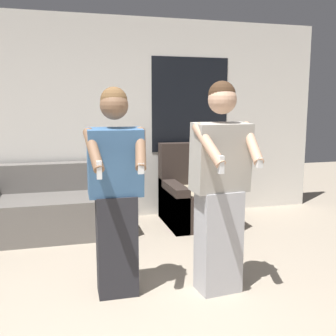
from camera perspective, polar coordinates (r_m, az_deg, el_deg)
The scene contains 5 objects.
wall_back at distance 5.37m, azimuth -8.35°, elevation 6.96°, with size 6.03×0.07×2.70m.
couch at distance 4.99m, azimuth -16.72°, elevation -5.74°, with size 1.78×0.92×0.82m.
armchair at distance 5.24m, azimuth 4.30°, elevation -4.38°, with size 0.88×0.91×1.04m.
person_left at distance 3.16m, azimuth -7.58°, elevation -3.56°, with size 0.49×0.47×1.68m.
person_right at distance 3.21m, azimuth 7.58°, elevation -2.96°, with size 0.52×0.50×1.73m.
Camera 1 is at (-0.59, -2.25, 1.54)m, focal length 42.00 mm.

